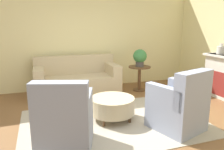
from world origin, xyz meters
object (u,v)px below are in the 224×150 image
at_px(potted_plant_on_side_table, 140,57).
at_px(armchair_right, 179,107).
at_px(couch, 77,80).
at_px(vase_mantel_near, 221,50).
at_px(armchair_left, 65,122).
at_px(ottoman_table, 113,105).
at_px(side_table, 139,74).

bearing_deg(potted_plant_on_side_table, armchair_right, -99.49).
relative_size(couch, vase_mantel_near, 7.91).
xyz_separation_m(armchair_left, ottoman_table, (0.95, 0.74, -0.13)).
relative_size(couch, armchair_right, 2.04).
bearing_deg(vase_mantel_near, side_table, 147.78).
distance_m(armchair_right, side_table, 2.33).
xyz_separation_m(couch, side_table, (1.62, -0.29, 0.11)).
xyz_separation_m(armchair_left, potted_plant_on_side_table, (2.24, 2.29, 0.50)).
bearing_deg(potted_plant_on_side_table, armchair_left, -134.27).
xyz_separation_m(armchair_left, vase_mantel_near, (3.87, 1.26, 0.73)).
bearing_deg(couch, potted_plant_on_side_table, -10.32).
distance_m(armchair_right, ottoman_table, 1.18).
bearing_deg(ottoman_table, side_table, 50.30).
relative_size(armchair_left, potted_plant_on_side_table, 2.28).
bearing_deg(vase_mantel_near, armchair_left, -161.95).
xyz_separation_m(armchair_left, armchair_right, (1.85, 0.00, 0.00)).
bearing_deg(armchair_left, vase_mantel_near, 18.05).
bearing_deg(couch, side_table, -10.32).
height_order(couch, vase_mantel_near, vase_mantel_near).
bearing_deg(potted_plant_on_side_table, vase_mantel_near, -32.22).
distance_m(couch, potted_plant_on_side_table, 1.74).
bearing_deg(side_table, armchair_right, -99.49).
xyz_separation_m(ottoman_table, potted_plant_on_side_table, (1.29, 1.55, 0.63)).
height_order(armchair_right, ottoman_table, armchair_right).
height_order(side_table, potted_plant_on_side_table, potted_plant_on_side_table).
height_order(couch, ottoman_table, couch).
height_order(couch, side_table, couch).
bearing_deg(armchair_right, side_table, 80.51).
height_order(armchair_right, side_table, armchair_right).
bearing_deg(ottoman_table, potted_plant_on_side_table, 50.30).
relative_size(armchair_right, side_table, 1.56).
xyz_separation_m(couch, vase_mantel_near, (3.25, -1.33, 0.80)).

